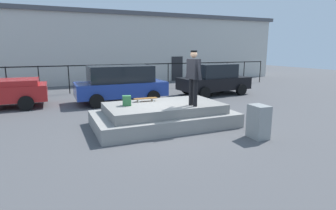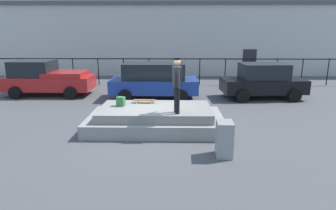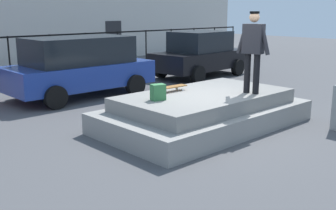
# 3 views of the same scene
# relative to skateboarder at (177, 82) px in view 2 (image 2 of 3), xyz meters

# --- Properties ---
(ground_plane) EXTENTS (60.00, 60.00, 0.00)m
(ground_plane) POSITION_rel_skateboarder_xyz_m (-0.85, 0.42, -1.81)
(ground_plane) COLOR #4C4C4F
(concrete_ledge) EXTENTS (4.74, 2.68, 0.77)m
(concrete_ledge) POSITION_rel_skateboarder_xyz_m (-0.74, 0.71, -1.46)
(concrete_ledge) COLOR gray
(concrete_ledge) RESTS_ON ground_plane
(skateboarder) EXTENTS (0.31, 0.79, 1.79)m
(skateboarder) POSITION_rel_skateboarder_xyz_m (0.00, 0.00, 0.00)
(skateboarder) COLOR black
(skateboarder) RESTS_ON concrete_ledge
(skateboard) EXTENTS (0.84, 0.25, 0.12)m
(skateboard) POSITION_rel_skateboarder_xyz_m (-1.19, 1.35, -0.94)
(skateboard) COLOR brown
(skateboard) RESTS_ON concrete_ledge
(backpack) EXTENTS (0.32, 0.26, 0.33)m
(backpack) POSITION_rel_skateboarder_xyz_m (-1.99, 0.89, -0.87)
(backpack) COLOR #33723F
(backpack) RESTS_ON concrete_ledge
(car_red_pickup_near) EXTENTS (4.55, 2.15, 1.84)m
(car_red_pickup_near) POSITION_rel_skateboarder_xyz_m (-6.85, 6.17, -0.89)
(car_red_pickup_near) COLOR #B21E1E
(car_red_pickup_near) RESTS_ON ground_plane
(car_blue_hatchback_mid) EXTENTS (4.37, 2.21, 1.81)m
(car_blue_hatchback_mid) POSITION_rel_skateboarder_xyz_m (-1.08, 5.50, -0.86)
(car_blue_hatchback_mid) COLOR navy
(car_blue_hatchback_mid) RESTS_ON ground_plane
(car_black_sedan_far) EXTENTS (4.20, 2.27, 1.77)m
(car_black_sedan_far) POSITION_rel_skateboarder_xyz_m (4.44, 5.62, -0.92)
(car_black_sedan_far) COLOR black
(car_black_sedan_far) RESTS_ON ground_plane
(utility_box) EXTENTS (0.46, 0.61, 0.99)m
(utility_box) POSITION_rel_skateboarder_xyz_m (1.29, -1.67, -1.31)
(utility_box) COLOR gray
(utility_box) RESTS_ON ground_plane
(fence_row) EXTENTS (24.06, 0.06, 1.68)m
(fence_row) POSITION_rel_skateboarder_xyz_m (-0.85, 9.32, -0.67)
(fence_row) COLOR black
(fence_row) RESTS_ON ground_plane
(warehouse_building) EXTENTS (32.64, 7.22, 5.43)m
(warehouse_building) POSITION_rel_skateboarder_xyz_m (-0.85, 16.43, 0.92)
(warehouse_building) COLOR beige
(warehouse_building) RESTS_ON ground_plane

